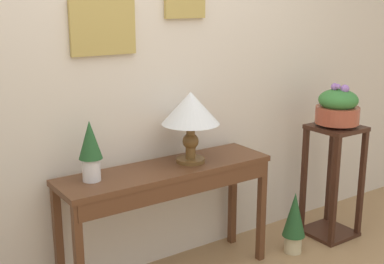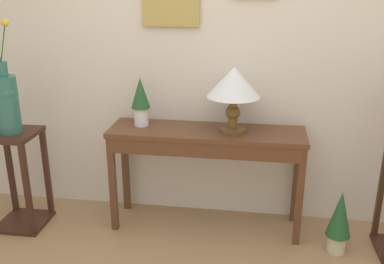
% 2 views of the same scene
% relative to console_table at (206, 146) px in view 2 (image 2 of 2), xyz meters
% --- Properties ---
extents(back_wall_with_art, '(9.00, 0.13, 2.80)m').
position_rel_console_table_xyz_m(back_wall_with_art, '(0.03, 0.30, 0.76)').
color(back_wall_with_art, beige).
rests_on(back_wall_with_art, ground).
extents(console_table, '(1.36, 0.37, 0.75)m').
position_rel_console_table_xyz_m(console_table, '(0.00, 0.00, 0.00)').
color(console_table, '#56331E').
rests_on(console_table, ground).
extents(table_lamp, '(0.36, 0.36, 0.44)m').
position_rel_console_table_xyz_m(table_lamp, '(0.18, 0.02, 0.43)').
color(table_lamp, brown).
rests_on(table_lamp, console_table).
extents(potted_plant_on_console, '(0.13, 0.13, 0.35)m').
position_rel_console_table_xyz_m(potted_plant_on_console, '(-0.47, 0.06, 0.30)').
color(potted_plant_on_console, silver).
rests_on(potted_plant_on_console, console_table).
extents(pedestal_stand_left, '(0.34, 0.34, 0.73)m').
position_rel_console_table_xyz_m(pedestal_stand_left, '(-1.34, -0.16, -0.28)').
color(pedestal_stand_left, '#381E14').
rests_on(pedestal_stand_left, ground).
extents(flower_vase_tall_left, '(0.19, 0.20, 0.78)m').
position_rel_console_table_xyz_m(flower_vase_tall_left, '(-1.34, -0.17, 0.34)').
color(flower_vase_tall_left, '#2D665B').
rests_on(flower_vase_tall_left, pedestal_stand_left).
extents(potted_plant_floor, '(0.16, 0.16, 0.45)m').
position_rel_console_table_xyz_m(potted_plant_floor, '(0.91, -0.19, -0.40)').
color(potted_plant_floor, beige).
rests_on(potted_plant_floor, ground).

